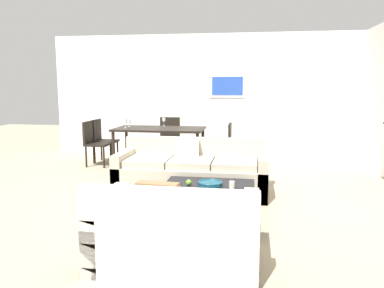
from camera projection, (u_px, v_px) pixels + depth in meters
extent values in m
plane|color=tan|center=(199.00, 199.00, 5.41)|extent=(18.00, 18.00, 0.00)
cube|color=silver|center=(235.00, 95.00, 8.61)|extent=(8.40, 0.06, 2.70)
cube|color=white|center=(227.00, 86.00, 8.56)|extent=(0.80, 0.02, 0.51)
cube|color=#264CB2|center=(227.00, 86.00, 8.54)|extent=(0.68, 0.01, 0.41)
cube|color=#B2A893|center=(192.00, 179.00, 5.70)|extent=(2.18, 0.90, 0.42)
cube|color=#B2A893|center=(196.00, 149.00, 6.00)|extent=(2.18, 0.16, 0.36)
cube|color=#B2A893|center=(125.00, 171.00, 5.84)|extent=(0.14, 0.90, 0.60)
cube|color=#B2A893|center=(262.00, 176.00, 5.52)|extent=(0.14, 0.90, 0.60)
cube|color=#B2A893|center=(149.00, 161.00, 5.72)|extent=(0.61, 0.70, 0.10)
cube|color=#B2A893|center=(191.00, 162.00, 5.62)|extent=(0.61, 0.70, 0.10)
cube|color=#B2A893|center=(235.00, 164.00, 5.52)|extent=(0.61, 0.70, 0.10)
cube|color=white|center=(187.00, 151.00, 5.84)|extent=(0.37, 0.14, 0.36)
cube|color=silver|center=(177.00, 240.00, 3.48)|extent=(1.45, 0.90, 0.42)
cube|color=silver|center=(168.00, 211.00, 3.06)|extent=(1.45, 0.16, 0.36)
cube|color=silver|center=(251.00, 235.00, 3.36)|extent=(0.14, 0.90, 0.60)
cube|color=silver|center=(108.00, 226.00, 3.57)|extent=(0.14, 0.90, 0.60)
cube|color=silver|center=(210.00, 212.00, 3.43)|extent=(0.56, 0.70, 0.10)
cube|color=silver|center=(146.00, 209.00, 3.52)|extent=(0.56, 0.70, 0.10)
cube|color=#99724C|center=(158.00, 204.00, 3.25)|extent=(0.37, 0.16, 0.36)
cube|color=black|center=(207.00, 203.00, 4.60)|extent=(1.10, 1.05, 0.38)
cylinder|color=navy|center=(210.00, 184.00, 4.63)|extent=(0.29, 0.29, 0.05)
torus|color=navy|center=(210.00, 182.00, 4.62)|extent=(0.30, 0.30, 0.02)
cylinder|color=silver|center=(232.00, 185.00, 4.54)|extent=(0.07, 0.07, 0.09)
sphere|color=#669E2D|center=(189.00, 182.00, 4.69)|extent=(0.07, 0.07, 0.07)
cube|color=black|center=(159.00, 129.00, 7.55)|extent=(1.73, 0.89, 0.04)
cylinder|color=black|center=(113.00, 150.00, 7.36)|extent=(0.06, 0.06, 0.71)
cylinder|color=black|center=(197.00, 152.00, 7.10)|extent=(0.06, 0.06, 0.71)
cylinder|color=black|center=(127.00, 144.00, 8.11)|extent=(0.06, 0.06, 0.71)
cylinder|color=black|center=(203.00, 146.00, 7.86)|extent=(0.06, 0.06, 0.71)
cube|color=black|center=(168.00, 139.00, 8.34)|extent=(0.44, 0.44, 0.04)
cube|color=black|center=(170.00, 127.00, 8.50)|extent=(0.44, 0.04, 0.43)
cylinder|color=black|center=(158.00, 150.00, 8.23)|extent=(0.04, 0.04, 0.41)
cylinder|color=black|center=(175.00, 151.00, 8.17)|extent=(0.04, 0.04, 0.41)
cylinder|color=black|center=(162.00, 148.00, 8.58)|extent=(0.04, 0.04, 0.41)
cylinder|color=black|center=(178.00, 148.00, 8.52)|extent=(0.04, 0.04, 0.41)
cube|color=black|center=(106.00, 141.00, 7.98)|extent=(0.44, 0.44, 0.04)
cube|color=black|center=(96.00, 130.00, 7.97)|extent=(0.04, 0.44, 0.43)
cylinder|color=black|center=(111.00, 154.00, 7.81)|extent=(0.04, 0.04, 0.41)
cylinder|color=black|center=(118.00, 151.00, 8.16)|extent=(0.04, 0.04, 0.41)
cylinder|color=black|center=(95.00, 153.00, 7.86)|extent=(0.04, 0.04, 0.41)
cylinder|color=black|center=(101.00, 150.00, 8.21)|extent=(0.04, 0.04, 0.41)
cube|color=black|center=(219.00, 147.00, 7.21)|extent=(0.44, 0.44, 0.04)
cube|color=black|center=(230.00, 135.00, 7.15)|extent=(0.04, 0.44, 0.43)
cylinder|color=black|center=(210.00, 157.00, 7.45)|extent=(0.04, 0.04, 0.41)
cylinder|color=black|center=(208.00, 161.00, 7.10)|extent=(0.04, 0.04, 0.41)
cylinder|color=black|center=(229.00, 158.00, 7.39)|extent=(0.04, 0.04, 0.41)
cylinder|color=black|center=(228.00, 161.00, 7.04)|extent=(0.04, 0.04, 0.41)
cube|color=black|center=(98.00, 144.00, 7.58)|extent=(0.44, 0.44, 0.04)
cube|color=black|center=(88.00, 132.00, 7.58)|extent=(0.04, 0.44, 0.43)
cylinder|color=black|center=(104.00, 157.00, 7.41)|extent=(0.04, 0.04, 0.41)
cylinder|color=black|center=(111.00, 154.00, 7.77)|extent=(0.04, 0.04, 0.41)
cylinder|color=black|center=(86.00, 157.00, 7.47)|extent=(0.04, 0.04, 0.41)
cylinder|color=black|center=(94.00, 154.00, 7.82)|extent=(0.04, 0.04, 0.41)
cylinder|color=silver|center=(125.00, 128.00, 7.54)|extent=(0.06, 0.06, 0.01)
cylinder|color=silver|center=(125.00, 126.00, 7.53)|extent=(0.01, 0.01, 0.08)
cylinder|color=silver|center=(125.00, 121.00, 7.52)|extent=(0.08, 0.08, 0.10)
cylinder|color=silver|center=(129.00, 127.00, 7.76)|extent=(0.06, 0.06, 0.01)
cylinder|color=silver|center=(129.00, 125.00, 7.75)|extent=(0.01, 0.01, 0.06)
cylinder|color=silver|center=(129.00, 121.00, 7.74)|extent=(0.07, 0.07, 0.08)
cylinder|color=silver|center=(164.00, 126.00, 7.92)|extent=(0.06, 0.06, 0.01)
cylinder|color=silver|center=(164.00, 123.00, 7.91)|extent=(0.01, 0.01, 0.09)
cylinder|color=silver|center=(164.00, 119.00, 7.90)|extent=(0.06, 0.06, 0.07)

